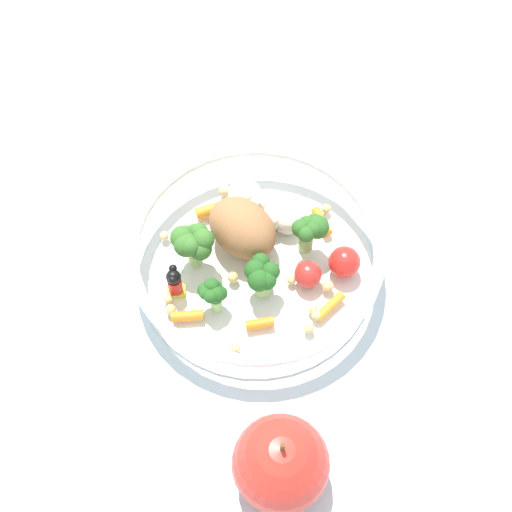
{
  "coord_description": "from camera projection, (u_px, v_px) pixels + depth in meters",
  "views": [
    {
      "loc": [
        0.27,
        -0.22,
        0.62
      ],
      "look_at": [
        -0.01,
        0.01,
        0.03
      ],
      "focal_mm": 50.01,
      "sensor_mm": 36.0,
      "label": 1
    }
  ],
  "objects": [
    {
      "name": "loose_apple",
      "position": [
        281.0,
        464.0,
        0.58
      ],
      "size": [
        0.08,
        0.08,
        0.09
      ],
      "color": "red",
      "rests_on": "ground_plane"
    },
    {
      "name": "ground_plane",
      "position": [
        260.0,
        282.0,
        0.71
      ],
      "size": [
        2.4,
        2.4,
        0.0
      ],
      "primitive_type": "plane",
      "color": "silver"
    },
    {
      "name": "food_container",
      "position": [
        255.0,
        248.0,
        0.7
      ],
      "size": [
        0.25,
        0.25,
        0.06
      ],
      "color": "white",
      "rests_on": "ground_plane"
    }
  ]
}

